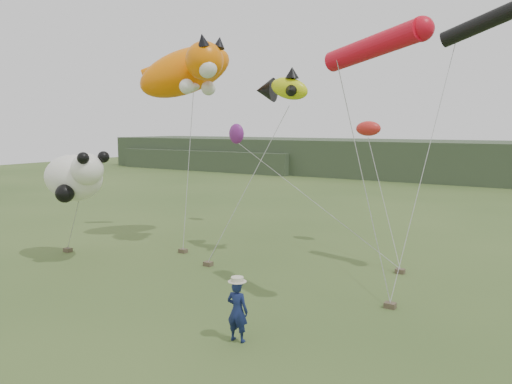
% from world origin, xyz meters
% --- Properties ---
extents(ground, '(120.00, 120.00, 0.00)m').
position_xyz_m(ground, '(0.00, 0.00, 0.00)').
color(ground, '#385123').
rests_on(ground, ground).
extents(headland, '(90.00, 13.00, 4.00)m').
position_xyz_m(headland, '(-3.11, 44.69, 1.92)').
color(headland, '#2D3D28').
rests_on(headland, ground).
extents(festival_attendant, '(0.63, 0.44, 1.65)m').
position_xyz_m(festival_attendant, '(2.09, -0.22, 0.83)').
color(festival_attendant, '#131E4A').
rests_on(festival_attendant, ground).
extents(sandbag_anchors, '(14.76, 4.93, 0.17)m').
position_xyz_m(sandbag_anchors, '(-1.79, 5.40, 0.09)').
color(sandbag_anchors, brown).
rests_on(sandbag_anchors, ground).
extents(cat_kite, '(6.03, 5.03, 3.53)m').
position_xyz_m(cat_kite, '(-6.11, 7.92, 8.21)').
color(cat_kite, orange).
rests_on(cat_kite, ground).
extents(fish_kite, '(2.77, 1.80, 1.47)m').
position_xyz_m(fish_kite, '(-1.17, 7.80, 7.17)').
color(fish_kite, '#CFDA11').
rests_on(fish_kite, ground).
extents(tube_kites, '(5.69, 6.65, 2.61)m').
position_xyz_m(tube_kites, '(5.32, 5.95, 8.52)').
color(tube_kites, black).
rests_on(tube_kites, ground).
extents(panda_kite, '(3.36, 2.17, 2.09)m').
position_xyz_m(panda_kite, '(-8.01, 2.78, 3.55)').
color(panda_kite, white).
rests_on(panda_kite, ground).
extents(misc_kites, '(9.13, 1.82, 1.23)m').
position_xyz_m(misc_kites, '(-3.15, 12.24, 5.33)').
color(misc_kites, red).
rests_on(misc_kites, ground).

